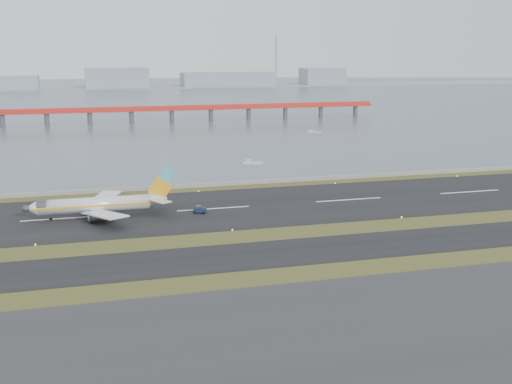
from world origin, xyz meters
TOP-DOWN VIEW (x-y plane):
  - ground at (0.00, 0.00)m, footprint 1000.00×1000.00m
  - apron_strip at (0.00, -55.00)m, footprint 1000.00×50.00m
  - taxiway_strip at (0.00, -12.00)m, footprint 1000.00×18.00m
  - runway_strip at (0.00, 30.00)m, footprint 1000.00×45.00m
  - seawall at (0.00, 60.00)m, footprint 1000.00×2.50m
  - bay_water at (0.00, 460.00)m, footprint 1400.00×800.00m
  - red_pier at (20.00, 250.00)m, footprint 260.00×5.00m
  - far_shoreline at (13.62, 620.00)m, footprint 1400.00×80.00m
  - airliner at (-29.92, 29.08)m, footprint 38.52×32.89m
  - pushback_tug at (-4.44, 26.33)m, footprint 3.70×2.96m
  - workboat_near at (28.55, 95.12)m, footprint 8.06×4.15m
  - workboat_far at (83.85, 176.49)m, footprint 7.67×4.90m

SIDE VIEW (x-z plane):
  - ground at x=0.00m, z-range 0.00..0.00m
  - bay_water at x=0.00m, z-range -0.65..0.65m
  - apron_strip at x=0.00m, z-range 0.00..0.10m
  - taxiway_strip at x=0.00m, z-range 0.00..0.10m
  - runway_strip at x=0.00m, z-range 0.00..0.10m
  - seawall at x=0.00m, z-range 0.00..1.00m
  - workboat_far at x=83.85m, z-range -0.33..1.46m
  - workboat_near at x=28.55m, z-range -0.34..1.53m
  - pushback_tug at x=-4.44m, z-range -0.03..2.05m
  - airliner at x=-29.92m, z-range -2.94..9.86m
  - far_shoreline at x=13.62m, z-range -24.18..36.32m
  - red_pier at x=20.00m, z-range 2.18..12.38m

